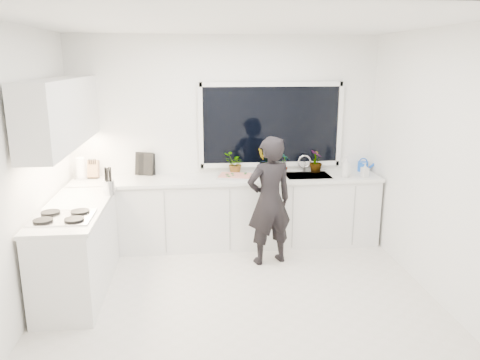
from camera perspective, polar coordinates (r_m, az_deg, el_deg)
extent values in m
cube|color=beige|center=(4.99, -0.13, -14.18)|extent=(4.00, 3.50, 0.02)
cube|color=white|center=(6.23, -1.75, 4.87)|extent=(4.00, 0.02, 2.70)
cube|color=white|center=(4.75, -25.03, 0.52)|extent=(0.02, 3.50, 2.70)
cube|color=white|center=(5.11, 22.92, 1.62)|extent=(0.02, 3.50, 2.70)
cube|color=white|center=(4.40, -0.15, 18.71)|extent=(4.00, 3.50, 0.02)
cube|color=black|center=(6.23, 3.80, 6.71)|extent=(1.80, 0.02, 1.00)
cube|color=white|center=(6.14, -1.48, -4.01)|extent=(3.92, 0.58, 0.88)
cube|color=white|center=(5.25, -19.21, -8.15)|extent=(0.58, 1.60, 0.88)
cube|color=silver|center=(6.01, -1.50, 0.13)|extent=(3.94, 0.62, 0.04)
cube|color=silver|center=(5.09, -19.63, -3.35)|extent=(0.62, 1.60, 0.04)
cube|color=white|center=(5.27, -20.90, 7.70)|extent=(0.34, 2.10, 0.70)
cube|color=silver|center=(6.19, 8.23, 0.12)|extent=(0.58, 0.42, 0.14)
cylinder|color=silver|center=(6.34, 7.86, 1.97)|extent=(0.03, 0.03, 0.22)
cube|color=black|center=(4.77, -20.86, -4.22)|extent=(0.56, 0.48, 0.03)
imported|color=black|center=(5.52, 3.60, -2.57)|extent=(0.64, 0.51, 1.54)
cube|color=silver|center=(5.99, -0.61, 0.43)|extent=(0.50, 0.42, 0.03)
cube|color=red|center=(5.98, -0.61, 0.59)|extent=(0.45, 0.37, 0.01)
cylinder|color=blue|center=(6.55, 14.75, 1.61)|extent=(0.18, 0.18, 0.13)
cylinder|color=white|center=(6.23, -18.83, 1.28)|extent=(0.13, 0.13, 0.26)
cube|color=#A47D4C|center=(6.24, -17.43, 1.23)|extent=(0.14, 0.11, 0.22)
cylinder|color=silver|center=(5.43, -15.70, -0.87)|extent=(0.15, 0.15, 0.16)
cube|color=black|center=(6.23, -11.30, 1.88)|extent=(0.22, 0.02, 0.28)
cube|color=black|center=(6.23, -11.59, 1.96)|extent=(0.24, 0.10, 0.30)
imported|color=#26662D|center=(6.14, -0.66, 2.01)|extent=(0.34, 0.33, 0.28)
imported|color=#26662D|center=(6.18, 2.93, 2.32)|extent=(0.24, 0.23, 0.34)
imported|color=#26662D|center=(6.24, 5.49, 2.06)|extent=(0.15, 0.17, 0.27)
imported|color=#26662D|center=(6.33, 9.23, 2.28)|extent=(0.22, 0.22, 0.30)
imported|color=#D8BF66|center=(6.13, 12.81, 1.60)|extent=(0.12, 0.12, 0.28)
imported|color=#D8BF66|center=(6.23, 14.98, 1.20)|extent=(0.10, 0.10, 0.18)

